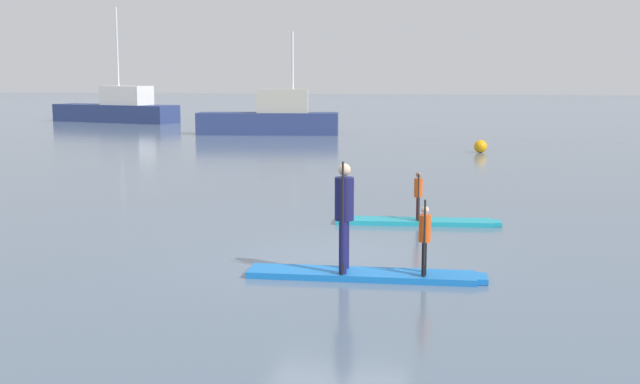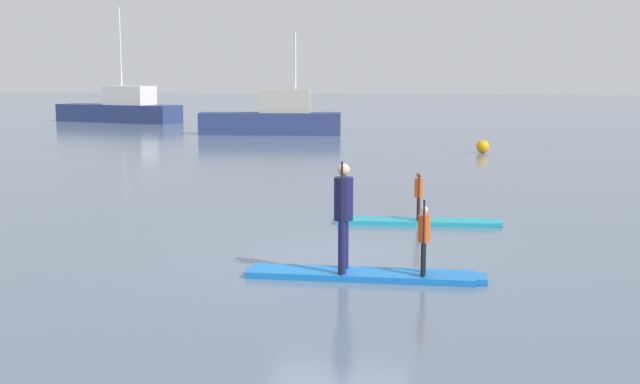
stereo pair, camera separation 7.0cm
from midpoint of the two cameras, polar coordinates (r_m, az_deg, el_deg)
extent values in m
plane|color=slate|center=(13.77, 1.24, -4.75)|extent=(240.00, 240.00, 0.00)
cube|color=#1E9EB2|center=(16.92, 6.97, -2.15)|extent=(3.37, 0.92, 0.10)
cube|color=#1E9EB2|center=(17.04, 12.75, -2.22)|extent=(0.28, 0.45, 0.09)
cylinder|color=#4C1419|center=(16.98, 7.27, -1.12)|extent=(0.07, 0.07, 0.48)
cylinder|color=#4C1419|center=(16.77, 7.28, -1.24)|extent=(0.07, 0.07, 0.48)
cylinder|color=#E54C14|center=(16.81, 7.30, 0.31)|extent=(0.19, 0.19, 0.40)
sphere|color=#8C664C|center=(16.77, 7.32, 1.25)|extent=(0.12, 0.12, 0.12)
cylinder|color=black|center=(16.67, 7.30, -0.39)|extent=(0.03, 0.03, 1.00)
cube|color=black|center=(16.74, 7.28, -1.78)|extent=(0.04, 0.14, 0.18)
cube|color=blue|center=(12.41, 3.09, -6.00)|extent=(3.59, 0.83, 0.10)
cube|color=blue|center=(12.38, 11.62, -6.20)|extent=(0.26, 0.47, 0.09)
cylinder|color=#19194C|center=(12.50, 1.96, -3.73)|extent=(0.12, 0.12, 0.81)
cylinder|color=#19194C|center=(12.16, 1.77, -4.08)|extent=(0.12, 0.12, 0.81)
cylinder|color=#19194C|center=(12.19, 1.89, -0.49)|extent=(0.32, 0.32, 0.67)
sphere|color=beige|center=(12.13, 1.90, 1.62)|extent=(0.19, 0.19, 0.19)
cylinder|color=black|center=(12.02, 1.76, -1.94)|extent=(0.03, 0.03, 1.75)
cube|color=black|center=(12.19, 1.74, -5.58)|extent=(0.04, 0.14, 0.18)
cylinder|color=black|center=(12.40, 7.68, -4.64)|extent=(0.08, 0.08, 0.51)
cylinder|color=black|center=(12.18, 7.67, -4.87)|extent=(0.08, 0.08, 0.51)
cylinder|color=#E54C14|center=(12.19, 7.72, -2.64)|extent=(0.20, 0.20, 0.42)
sphere|color=beige|center=(12.14, 7.74, -1.30)|extent=(0.12, 0.12, 0.12)
cylinder|color=black|center=(12.06, 7.70, -3.36)|extent=(0.03, 0.03, 1.19)
cube|color=black|center=(12.17, 7.65, -5.68)|extent=(0.04, 0.14, 0.18)
cube|color=navy|center=(55.50, -14.39, 5.56)|extent=(9.36, 4.41, 1.18)
cube|color=white|center=(54.82, -13.62, 6.83)|extent=(3.53, 2.53, 1.26)
cylinder|color=silver|center=(55.24, -14.26, 10.18)|extent=(0.12, 0.12, 5.21)
cube|color=navy|center=(42.44, -3.57, 4.98)|extent=(7.70, 2.81, 1.17)
cube|color=#B2AD9E|center=(42.30, -2.49, 6.62)|extent=(2.83, 1.63, 1.25)
cylinder|color=silver|center=(42.24, -1.77, 9.52)|extent=(0.12, 0.12, 3.02)
sphere|color=orange|center=(32.91, 11.79, 3.26)|extent=(0.53, 0.53, 0.53)
camera|label=1|loc=(0.03, -89.86, 0.02)|focal=44.10mm
camera|label=2|loc=(0.03, 90.14, -0.02)|focal=44.10mm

